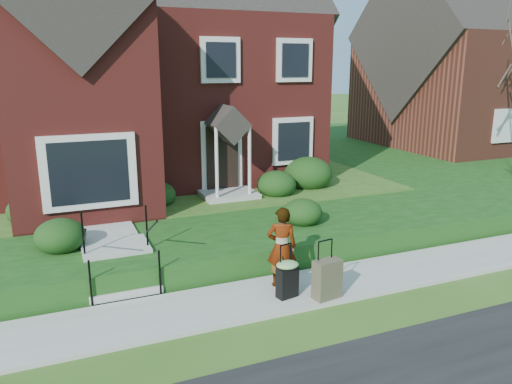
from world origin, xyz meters
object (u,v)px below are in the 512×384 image
suitcase_black (287,277)px  suitcase_olive (327,279)px  woman (282,247)px  front_steps (119,262)px

suitcase_black → suitcase_olive: size_ratio=0.93×
woman → suitcase_olive: (0.57, -0.85, -0.44)m
front_steps → suitcase_olive: size_ratio=1.74×
front_steps → suitcase_black: bearing=-35.9°
woman → suitcase_black: woman is taller
front_steps → suitcase_olive: front_steps is taller
woman → suitcase_black: bearing=97.5°
front_steps → suitcase_olive: (3.58, -2.42, -0.01)m
suitcase_black → suitcase_olive: 0.77m
front_steps → suitcase_black: front_steps is taller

